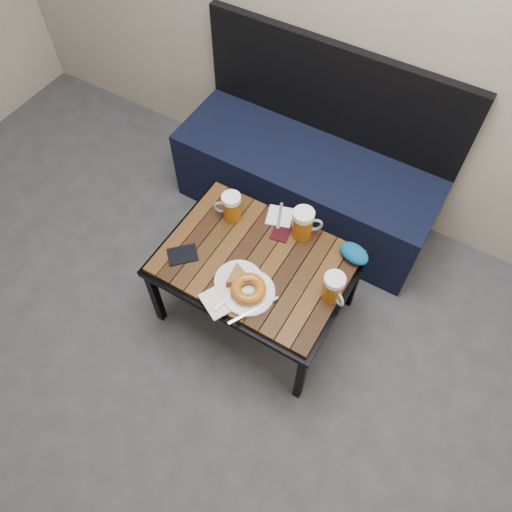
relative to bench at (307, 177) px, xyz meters
The scene contains 14 objects.
ground 1.79m from the bench, 93.33° to the right, with size 4.00×4.00×0.00m, color #2D2D30.
room_shell 1.95m from the bench, 94.65° to the right, with size 4.00×4.00×4.00m.
bench is the anchor object (origin of this frame).
cafe_table 0.74m from the bench, 82.09° to the right, with size 0.84×0.62×0.47m.
beer_mug_left 0.64m from the bench, 102.02° to the right, with size 0.13×0.11×0.14m.
beer_mug_centre 0.60m from the bench, 67.03° to the right, with size 0.14×0.13×0.15m.
beer_mug_right 0.89m from the bench, 57.02° to the right, with size 0.13×0.12×0.14m.
plate_pie 0.88m from the bench, 83.76° to the right, with size 0.21×0.21×0.06m.
plate_bagel 0.92m from the bench, 79.80° to the right, with size 0.24×0.28×0.06m.
napkin_left 0.50m from the bench, 80.86° to the right, with size 0.14×0.15×0.01m.
napkin_right 1.00m from the bench, 85.81° to the right, with size 0.18×0.17×0.01m.
passport_navy 0.90m from the bench, 102.49° to the right, with size 0.09×0.13×0.01m, color black.
passport_burgundy 0.58m from the bench, 76.93° to the right, with size 0.08×0.11×0.01m, color black.
knit_pouch 0.71m from the bench, 46.73° to the right, with size 0.14×0.09×0.06m, color navy.
Camera 1 is at (0.81, 0.03, 2.30)m, focal length 35.00 mm.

